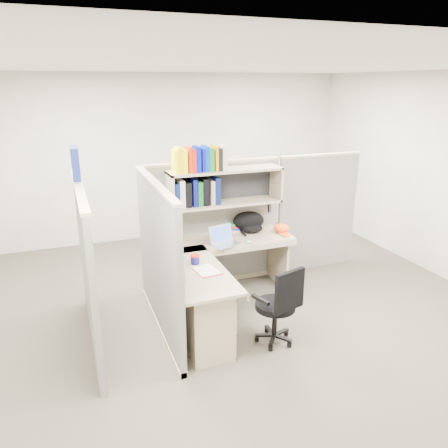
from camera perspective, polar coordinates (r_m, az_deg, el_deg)
name	(u,v)px	position (r m, az deg, el deg)	size (l,w,h in m)	color
ground	(239,314)	(5.14, 1.92, -11.67)	(6.00, 6.00, 0.00)	#353128
room_shell	(240,176)	(4.56, 2.14, 6.32)	(6.00, 6.00, 6.00)	#AAA79A
cubicle	(195,231)	(5.04, -3.80, -0.95)	(3.79, 1.84, 1.95)	#5C5C58
desk	(213,296)	(4.57, -1.43, -9.43)	(1.74, 1.75, 0.73)	gray
laptop	(226,236)	(5.08, 0.26, -1.57)	(0.31, 0.31, 0.22)	silver
backpack	(250,222)	(5.55, 3.46, 0.24)	(0.41, 0.32, 0.24)	black
orange_cap	(281,228)	(5.58, 7.50, -0.52)	(0.20, 0.23, 0.11)	#E55013
snack_canister	(195,259)	(4.59, -3.81, -4.59)	(0.10, 0.10, 0.10)	#0F1357
tissue_box	(178,274)	(4.16, -6.08, -6.49)	(0.12, 0.12, 0.19)	tan
mouse	(249,242)	(5.17, 3.34, -2.37)	(0.08, 0.05, 0.03)	#86A0BE
paper_cup	(220,232)	(5.42, -0.53, -1.05)	(0.06, 0.06, 0.09)	silver
book_stack	(233,226)	(5.61, 1.14, -0.28)	(0.16, 0.21, 0.10)	gray
loose_paper	(206,270)	(4.44, -2.31, -6.05)	(0.21, 0.28, 0.00)	silver
task_chair	(277,317)	(4.50, 6.99, -11.97)	(0.49, 0.45, 0.86)	black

